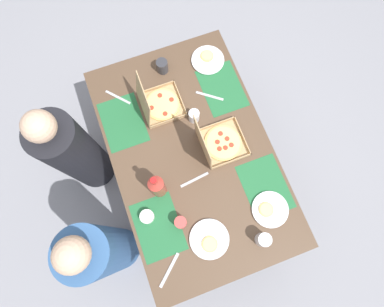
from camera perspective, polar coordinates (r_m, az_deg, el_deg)
The scene contains 23 objects.
ground_plane at distance 2.73m, azimuth 0.00°, elevation -4.30°, with size 6.00×6.00×0.00m, color gray.
dining_table at distance 2.08m, azimuth 0.00°, elevation -0.77°, with size 1.58×1.00×0.77m.
placemat_near_left at distance 1.98m, azimuth 13.21°, elevation -5.92°, with size 0.36×0.26×0.00m, color #236638.
placemat_near_right at distance 2.15m, azimuth 5.49°, elevation 11.78°, with size 0.36×0.26×0.00m, color #236638.
placemat_far_left at distance 1.92m, azimuth -6.20°, elevation -13.24°, with size 0.36×0.26×0.00m, color #236638.
placemat_far_right at distance 2.09m, azimuth -12.50°, elevation 5.62°, with size 0.36×0.26×0.00m, color #236638.
pizza_box_corner_left at distance 1.95m, azimuth 4.91°, elevation 1.93°, with size 0.27×0.29×0.31m.
pizza_box_edge_far at distance 2.06m, azimuth -6.18°, elevation 9.02°, with size 0.26×0.26×0.29m.
plate_near_right at distance 1.90m, azimuth 3.18°, elevation -15.43°, with size 0.23×0.23×0.03m.
plate_near_left at distance 1.96m, azimuth 14.00°, elevation -9.90°, with size 0.22×0.22×0.03m.
plate_far_left at distance 2.24m, azimuth 2.89°, elevation 16.72°, with size 0.23×0.23×0.03m.
soda_bottle at distance 1.81m, azimuth -6.36°, elevation -5.98°, with size 0.09×0.09×0.32m.
cup_dark at distance 2.01m, azimuth 0.37°, elevation 6.87°, with size 0.07×0.07×0.09m, color silver.
cup_spare at distance 1.87m, azimuth -2.09°, elevation -12.49°, with size 0.07×0.07×0.09m, color #BF4742.
cup_clear_right at distance 1.90m, azimuth 12.88°, elevation -15.10°, with size 0.08×0.08×0.11m, color silver.
cup_red at distance 2.18m, azimuth -5.45°, elevation 15.58°, with size 0.08×0.08×0.10m, color #333338.
condiment_bowl at distance 1.91m, azimuth -8.20°, elevation -11.34°, with size 0.08×0.08×0.05m, color white.
knife_by_far_left at distance 1.92m, azimuth -4.16°, elevation -20.47°, with size 0.21×0.02×0.01m, color #B7B7BC.
fork_by_near_left at distance 2.17m, azimuth -13.37°, elevation 9.96°, with size 0.19×0.02×0.01m, color #B7B7BC.
fork_by_far_right at distance 2.12m, azimuth 3.24°, elevation 10.46°, with size 0.19×0.02×0.01m, color #B7B7BC.
fork_by_near_right at distance 1.94m, azimuth 0.47°, elevation -4.81°, with size 0.19×0.02×0.01m, color #B7B7BC.
diner_left_seat at distance 2.23m, azimuth -15.94°, elevation -16.74°, with size 0.32×0.32×1.18m.
diner_right_seat at distance 2.38m, azimuth -20.52°, elevation 0.04°, with size 0.32×0.32×1.17m.
Camera 1 is at (-0.49, 0.18, 2.68)m, focal length 29.19 mm.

